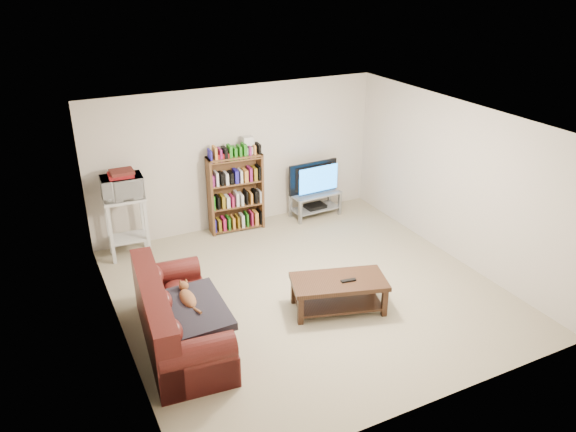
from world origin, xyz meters
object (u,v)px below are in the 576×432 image
sofa (175,323)px  coffee_table (339,289)px  bookshelf (236,192)px  tv_stand (315,200)px

sofa → coffee_table: bearing=-0.4°
coffee_table → bookshelf: size_ratio=1.02×
coffee_table → tv_stand: same height
tv_stand → bookshelf: (-1.46, 0.12, 0.38)m
sofa → tv_stand: 4.14m
coffee_table → bookshelf: (-0.29, 2.86, 0.37)m
coffee_table → tv_stand: 2.98m
sofa → bookshelf: 3.23m
sofa → bookshelf: (1.82, 2.64, 0.38)m
sofa → coffee_table: (2.12, -0.21, 0.00)m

